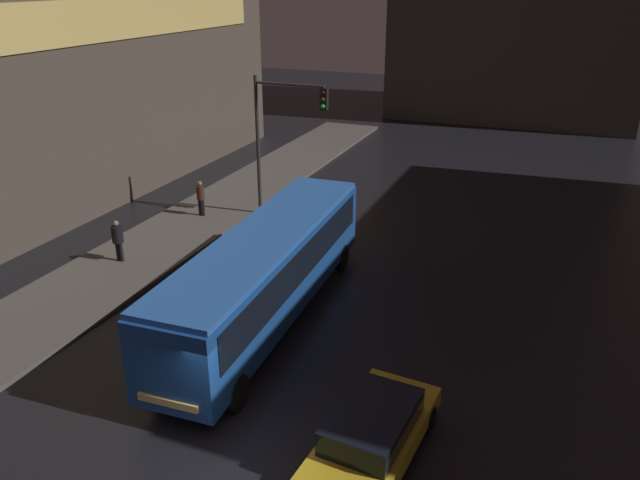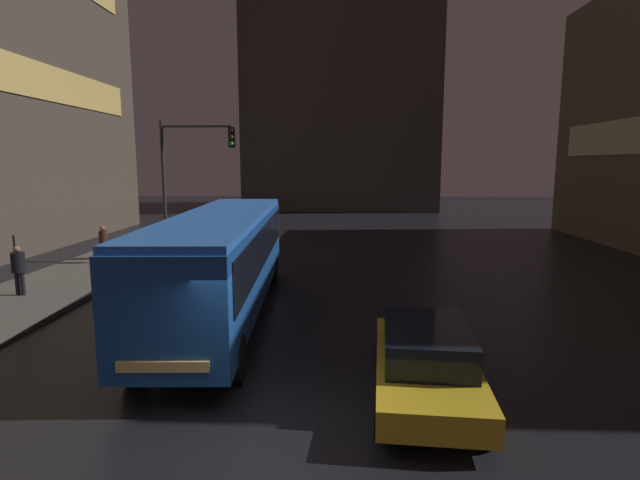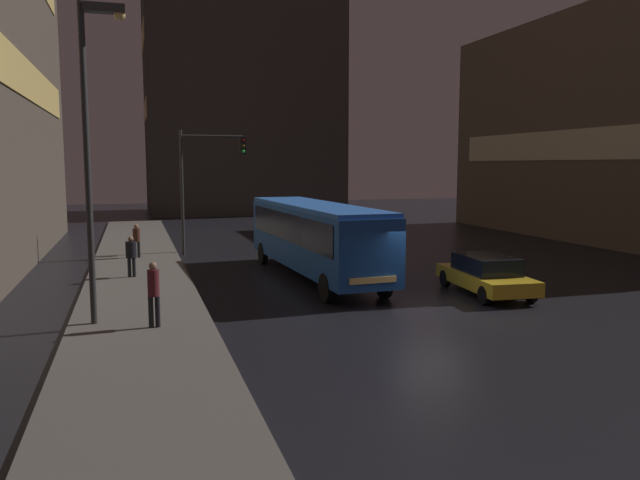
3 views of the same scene
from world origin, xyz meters
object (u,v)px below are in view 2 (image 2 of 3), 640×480
at_px(traffic_light_main, 188,166).
at_px(pedestrian_far, 103,241).
at_px(car_taxi, 426,360).
at_px(bus_near, 223,254).
at_px(pedestrian_near, 18,266).

bearing_deg(traffic_light_main, pedestrian_far, -158.97).
bearing_deg(car_taxi, bus_near, -39.02).
xyz_separation_m(car_taxi, pedestrian_near, (-12.25, 6.43, 0.42)).
relative_size(car_taxi, pedestrian_far, 2.90).
relative_size(bus_near, pedestrian_near, 7.10).
bearing_deg(car_taxi, pedestrian_near, -23.18).
bearing_deg(bus_near, traffic_light_main, -70.08).
distance_m(bus_near, pedestrian_near, 7.43).
bearing_deg(car_taxi, pedestrian_far, -40.17).
relative_size(bus_near, car_taxi, 2.47).
relative_size(pedestrian_far, traffic_light_main, 0.26).
height_order(bus_near, pedestrian_near, bus_near).
bearing_deg(traffic_light_main, car_taxi, -57.11).
distance_m(bus_near, traffic_light_main, 9.43).
bearing_deg(bus_near, pedestrian_near, -15.44).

